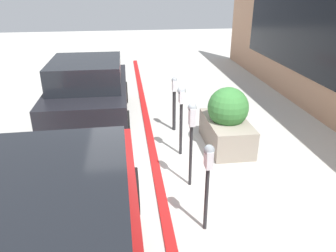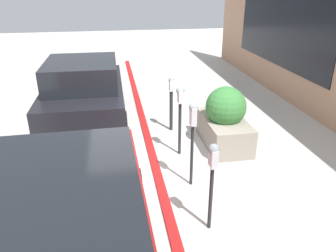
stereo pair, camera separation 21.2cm
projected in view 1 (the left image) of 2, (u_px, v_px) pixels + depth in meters
The scene contains 9 objects.
ground_plane at pixel (160, 169), 6.35m from camera, with size 40.00×40.00×0.00m, color beige.
curb_strip at pixel (156, 169), 6.33m from camera, with size 19.00×0.16×0.04m.
parking_meter_nearest at pixel (208, 169), 4.42m from camera, with size 0.18×0.15×1.38m.
parking_meter_second at pixel (192, 126), 5.42m from camera, with size 0.17×0.15×1.55m.
parking_meter_middle at pixel (181, 105), 6.48m from camera, with size 0.20×0.17×1.48m.
parking_meter_fourth at pixel (174, 98), 7.71m from camera, with size 0.15×0.13×1.32m.
planter_box at pixel (227, 122), 7.05m from camera, with size 1.57×0.87×1.33m.
parked_car_front at pixel (55, 241), 3.40m from camera, with size 4.68×1.86×1.65m.
parked_car_middle at pixel (88, 90), 8.35m from camera, with size 3.88×1.99×1.59m.
Camera 1 is at (-5.44, 0.58, 3.33)m, focal length 35.00 mm.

